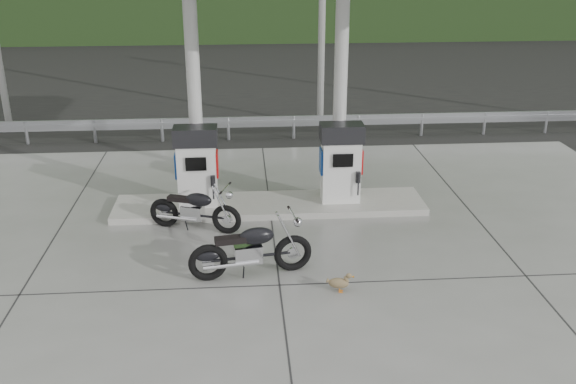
{
  "coord_description": "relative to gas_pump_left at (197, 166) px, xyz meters",
  "views": [
    {
      "loc": [
        -0.6,
        -10.94,
        5.74
      ],
      "look_at": [
        0.3,
        1.0,
        1.0
      ],
      "focal_mm": 40.0,
      "sensor_mm": 36.0,
      "label": 1
    }
  ],
  "objects": [
    {
      "name": "pump_island",
      "position": [
        1.6,
        0.0,
        -0.98
      ],
      "size": [
        7.0,
        1.4,
        0.15
      ],
      "primitive_type": "cube",
      "color": "#9C9A91",
      "rests_on": "forecourt_apron"
    },
    {
      "name": "guardrail",
      "position": [
        1.6,
        5.5,
        -0.36
      ],
      "size": [
        26.0,
        0.16,
        1.42
      ],
      "primitive_type": null,
      "color": "#97999E",
      "rests_on": "ground"
    },
    {
      "name": "motorcycle_right",
      "position": [
        -0.02,
        -1.03,
        -0.6
      ],
      "size": [
        1.99,
        1.18,
        0.9
      ],
      "primitive_type": null,
      "rotation": [
        0.0,
        0.0,
        -0.33
      ],
      "color": "black",
      "rests_on": "forecourt_apron"
    },
    {
      "name": "canopy_column_left",
      "position": [
        0.0,
        0.4,
        1.6
      ],
      "size": [
        0.3,
        0.3,
        5.0
      ],
      "primitive_type": "cylinder",
      "color": "silver",
      "rests_on": "pump_island"
    },
    {
      "name": "ground",
      "position": [
        1.6,
        -2.5,
        -1.07
      ],
      "size": [
        160.0,
        160.0,
        0.0
      ],
      "primitive_type": "plane",
      "color": "black",
      "rests_on": "ground"
    },
    {
      "name": "motorcycle_left",
      "position": [
        1.11,
        -3.08,
        -0.55
      ],
      "size": [
        2.2,
        1.01,
        1.0
      ],
      "primitive_type": null,
      "rotation": [
        0.0,
        0.0,
        0.17
      ],
      "color": "black",
      "rests_on": "forecourt_apron"
    },
    {
      "name": "gas_pump_right",
      "position": [
        3.2,
        0.0,
        0.0
      ],
      "size": [
        0.95,
        0.55,
        1.8
      ],
      "primitive_type": null,
      "color": "white",
      "rests_on": "pump_island"
    },
    {
      "name": "road",
      "position": [
        1.6,
        9.0,
        -1.07
      ],
      "size": [
        60.0,
        7.0,
        0.01
      ],
      "primitive_type": "cube",
      "color": "black",
      "rests_on": "ground"
    },
    {
      "name": "gas_pump_left",
      "position": [
        0.0,
        0.0,
        0.0
      ],
      "size": [
        0.95,
        0.55,
        1.8
      ],
      "primitive_type": null,
      "color": "white",
      "rests_on": "pump_island"
    },
    {
      "name": "canopy_column_right",
      "position": [
        3.2,
        0.4,
        1.6
      ],
      "size": [
        0.3,
        0.3,
        5.0
      ],
      "primitive_type": "cylinder",
      "color": "silver",
      "rests_on": "pump_island"
    },
    {
      "name": "duck",
      "position": [
        2.61,
        -3.78,
        -0.89
      ],
      "size": [
        0.45,
        0.21,
        0.31
      ],
      "primitive_type": null,
      "rotation": [
        0.0,
        0.0,
        -0.2
      ],
      "color": "brown",
      "rests_on": "forecourt_apron"
    },
    {
      "name": "forecourt_apron",
      "position": [
        1.6,
        -2.5,
        -1.06
      ],
      "size": [
        18.0,
        14.0,
        0.02
      ],
      "primitive_type": "cube",
      "color": "slate",
      "rests_on": "ground"
    }
  ]
}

